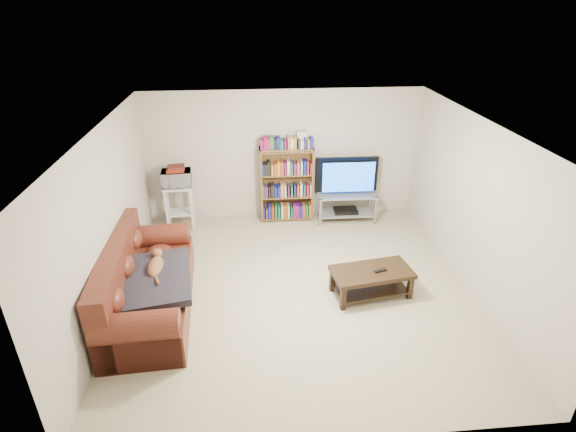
{
  "coord_description": "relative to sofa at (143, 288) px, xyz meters",
  "views": [
    {
      "loc": [
        -0.61,
        -5.36,
        3.88
      ],
      "look_at": [
        -0.1,
        0.4,
        1.0
      ],
      "focal_mm": 28.0,
      "sensor_mm": 36.0,
      "label": 1
    }
  ],
  "objects": [
    {
      "name": "floor",
      "position": [
        2.1,
        0.28,
        -0.35
      ],
      "size": [
        5.0,
        5.0,
        0.0
      ],
      "primitive_type": "plane",
      "color": "#BEB28D",
      "rests_on": "ground"
    },
    {
      "name": "ceiling",
      "position": [
        2.1,
        0.28,
        2.05
      ],
      "size": [
        5.0,
        5.0,
        0.0
      ],
      "primitive_type": "plane",
      "rotation": [
        3.14,
        0.0,
        0.0
      ],
      "color": "white",
      "rests_on": "ground"
    },
    {
      "name": "wall_back",
      "position": [
        2.1,
        2.78,
        0.85
      ],
      "size": [
        5.0,
        0.0,
        5.0
      ],
      "primitive_type": "plane",
      "rotation": [
        1.57,
        0.0,
        0.0
      ],
      "color": "beige",
      "rests_on": "ground"
    },
    {
      "name": "wall_front",
      "position": [
        2.1,
        -2.22,
        0.85
      ],
      "size": [
        5.0,
        0.0,
        5.0
      ],
      "primitive_type": "plane",
      "rotation": [
        -1.57,
        0.0,
        0.0
      ],
      "color": "beige",
      "rests_on": "ground"
    },
    {
      "name": "wall_left",
      "position": [
        -0.4,
        0.28,
        0.85
      ],
      "size": [
        0.0,
        5.0,
        5.0
      ],
      "primitive_type": "plane",
      "rotation": [
        1.57,
        0.0,
        1.57
      ],
      "color": "beige",
      "rests_on": "ground"
    },
    {
      "name": "wall_right",
      "position": [
        4.6,
        0.28,
        0.85
      ],
      "size": [
        0.0,
        5.0,
        5.0
      ],
      "primitive_type": "plane",
      "rotation": [
        1.57,
        0.0,
        -1.57
      ],
      "color": "beige",
      "rests_on": "ground"
    },
    {
      "name": "sofa",
      "position": [
        0.0,
        0.0,
        0.0
      ],
      "size": [
        1.15,
        2.4,
        1.0
      ],
      "rotation": [
        0.0,
        0.0,
        0.06
      ],
      "color": "#542115",
      "rests_on": "floor"
    },
    {
      "name": "blanket",
      "position": [
        0.2,
        -0.15,
        0.23
      ],
      "size": [
        1.06,
        1.29,
        0.19
      ],
      "primitive_type": "cube",
      "rotation": [
        0.05,
        -0.04,
        0.14
      ],
      "color": "#25222B",
      "rests_on": "sofa"
    },
    {
      "name": "cat",
      "position": [
        0.19,
        0.06,
        0.29
      ],
      "size": [
        0.29,
        0.65,
        0.19
      ],
      "primitive_type": null,
      "rotation": [
        0.0,
        0.0,
        0.06
      ],
      "color": "brown",
      "rests_on": "sofa"
    },
    {
      "name": "coffee_table",
      "position": [
        3.13,
        0.07,
        -0.06
      ],
      "size": [
        1.19,
        0.73,
        0.41
      ],
      "rotation": [
        0.0,
        0.0,
        0.16
      ],
      "color": "black",
      "rests_on": "floor"
    },
    {
      "name": "remote",
      "position": [
        3.24,
        0.03,
        0.07
      ],
      "size": [
        0.19,
        0.1,
        0.02
      ],
      "primitive_type": "cube",
      "rotation": [
        0.0,
        0.0,
        0.31
      ],
      "color": "black",
      "rests_on": "coffee_table"
    },
    {
      "name": "tv_stand",
      "position": [
        3.25,
        2.44,
        0.02
      ],
      "size": [
        1.09,
        0.5,
        0.54
      ],
      "rotation": [
        0.0,
        0.0,
        -0.02
      ],
      "color": "#999EA3",
      "rests_on": "floor"
    },
    {
      "name": "television",
      "position": [
        3.25,
        2.44,
        0.53
      ],
      "size": [
        1.17,
        0.17,
        0.67
      ],
      "primitive_type": "imported",
      "rotation": [
        0.0,
        0.0,
        3.13
      ],
      "color": "black",
      "rests_on": "tv_stand"
    },
    {
      "name": "dvd_player",
      "position": [
        3.25,
        2.44,
        -0.16
      ],
      "size": [
        0.44,
        0.31,
        0.06
      ],
      "primitive_type": "cube",
      "rotation": [
        0.0,
        0.0,
        -0.02
      ],
      "color": "black",
      "rests_on": "tv_stand"
    },
    {
      "name": "bookshelf",
      "position": [
        2.15,
        2.58,
        0.38
      ],
      "size": [
        0.98,
        0.31,
        1.41
      ],
      "rotation": [
        0.0,
        0.0,
        -0.0
      ],
      "color": "brown",
      "rests_on": "floor"
    },
    {
      "name": "shelf_clutter",
      "position": [
        2.24,
        2.59,
        1.17
      ],
      "size": [
        0.72,
        0.22,
        0.28
      ],
      "rotation": [
        0.0,
        0.0,
        -0.0
      ],
      "color": "silver",
      "rests_on": "bookshelf"
    },
    {
      "name": "microwave_stand",
      "position": [
        0.19,
        2.41,
        0.18
      ],
      "size": [
        0.54,
        0.41,
        0.82
      ],
      "rotation": [
        0.0,
        0.0,
        0.08
      ],
      "color": "silver",
      "rests_on": "floor"
    },
    {
      "name": "microwave",
      "position": [
        0.19,
        2.41,
        0.62
      ],
      "size": [
        0.53,
        0.38,
        0.28
      ],
      "primitive_type": "imported",
      "rotation": [
        0.0,
        0.0,
        0.08
      ],
      "color": "silver",
      "rests_on": "microwave_stand"
    },
    {
      "name": "game_boxes",
      "position": [
        0.19,
        2.41,
        0.78
      ],
      "size": [
        0.32,
        0.28,
        0.05
      ],
      "primitive_type": "cube",
      "rotation": [
        0.0,
        0.0,
        0.08
      ],
      "color": "maroon",
      "rests_on": "microwave"
    }
  ]
}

